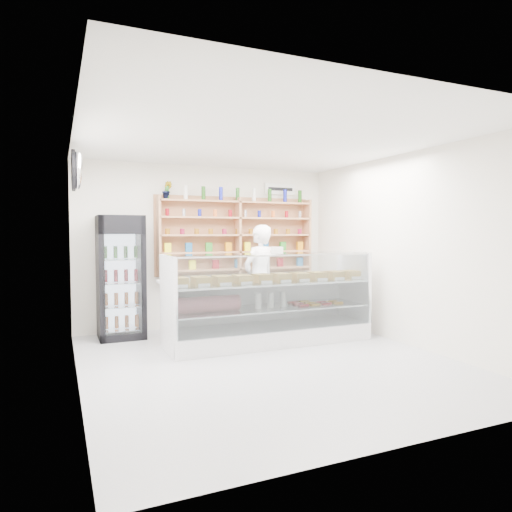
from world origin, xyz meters
name	(u,v)px	position (x,y,z in m)	size (l,w,h in m)	color
room	(268,252)	(0.00, 0.00, 1.40)	(5.00, 5.00, 5.00)	#ADADB2
display_counter	(269,318)	(0.45, 0.93, 0.37)	(3.07, 0.92, 1.34)	white
shop_worker	(259,279)	(0.60, 1.62, 0.88)	(0.65, 0.42, 1.77)	white
drinks_cooler	(121,277)	(-1.54, 2.13, 0.96)	(0.69, 0.67, 1.91)	black
wall_shelving	(238,235)	(0.50, 2.34, 1.59)	(2.84, 0.28, 1.33)	#B67C56
potted_plant	(167,190)	(-0.75, 2.34, 2.34)	(0.16, 0.13, 0.29)	#1E6626
security_mirror	(77,170)	(-2.17, 1.20, 2.45)	(0.15, 0.50, 0.50)	silver
wall_sign	(280,189)	(1.40, 2.47, 2.45)	(0.62, 0.03, 0.20)	white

